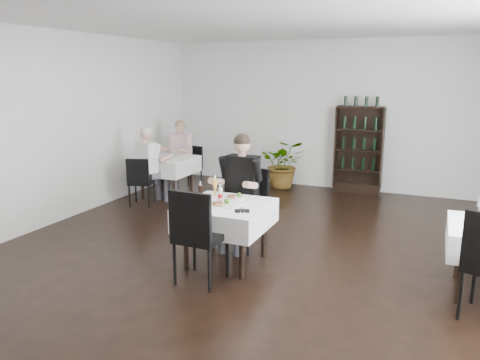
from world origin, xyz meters
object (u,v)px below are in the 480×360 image
(main_table, at_px, (226,215))
(diner_main, at_px, (240,183))
(wine_shelf, at_px, (359,150))
(potted_tree, at_px, (284,164))

(main_table, xyz_separation_m, diner_main, (-0.07, 0.58, 0.28))
(wine_shelf, xyz_separation_m, potted_tree, (-1.48, -0.20, -0.34))
(potted_tree, relative_size, diner_main, 0.65)
(wine_shelf, height_order, main_table, wine_shelf)
(wine_shelf, distance_m, diner_main, 3.85)
(wine_shelf, xyz_separation_m, main_table, (-0.90, -4.31, -0.23))
(wine_shelf, height_order, diner_main, wine_shelf)
(main_table, distance_m, potted_tree, 4.16)
(wine_shelf, distance_m, potted_tree, 1.53)
(main_table, bearing_deg, diner_main, 96.38)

